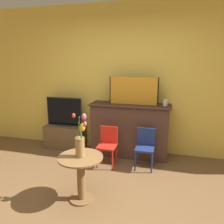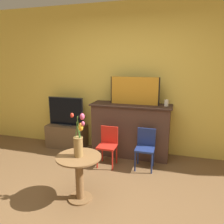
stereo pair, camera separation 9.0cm
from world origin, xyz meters
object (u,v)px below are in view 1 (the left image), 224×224
(tv_monitor, at_px, (64,112))
(painting, at_px, (134,91))
(chair_red, at_px, (108,143))
(chair_blue, at_px, (145,145))
(vase_tulips, at_px, (80,142))

(tv_monitor, bearing_deg, painting, -0.47)
(painting, xyz_separation_m, chair_red, (-0.33, -0.49, -0.82))
(painting, xyz_separation_m, tv_monitor, (-1.35, 0.01, -0.47))
(painting, relative_size, chair_red, 1.34)
(tv_monitor, height_order, chair_red, tv_monitor)
(tv_monitor, distance_m, chair_blue, 1.73)
(chair_red, height_order, chair_blue, same)
(tv_monitor, height_order, chair_blue, tv_monitor)
(tv_monitor, xyz_separation_m, chair_red, (1.02, -0.50, -0.35))
(chair_red, xyz_separation_m, chair_blue, (0.61, 0.07, 0.00))
(chair_red, bearing_deg, vase_tulips, -92.45)
(chair_red, bearing_deg, tv_monitor, 153.79)
(chair_red, bearing_deg, chair_blue, 6.30)
(painting, height_order, tv_monitor, painting)
(tv_monitor, distance_m, chair_red, 1.19)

